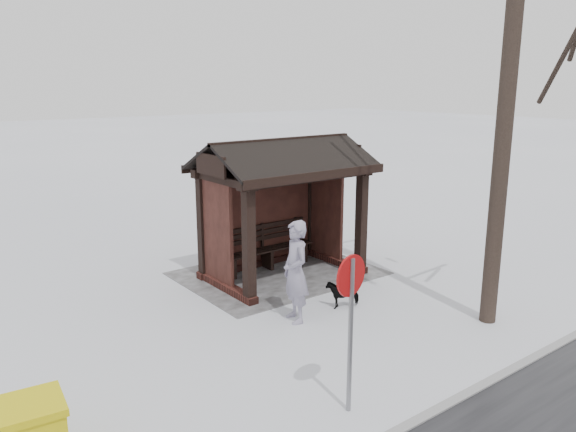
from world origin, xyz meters
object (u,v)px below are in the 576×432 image
(pedestrian, at_px, (296,272))
(dog, at_px, (343,294))
(road_sign, at_px, (350,299))
(bus_shelter, at_px, (279,180))

(pedestrian, bearing_deg, dog, 102.29)
(pedestrian, distance_m, dog, 1.32)
(road_sign, bearing_deg, pedestrian, -123.56)
(bus_shelter, height_order, dog, bus_shelter)
(pedestrian, xyz_separation_m, road_sign, (1.22, 2.68, 0.63))
(road_sign, bearing_deg, bus_shelter, -126.05)
(bus_shelter, relative_size, dog, 5.82)
(bus_shelter, distance_m, dog, 2.96)
(pedestrian, height_order, dog, pedestrian)
(pedestrian, relative_size, dog, 3.03)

